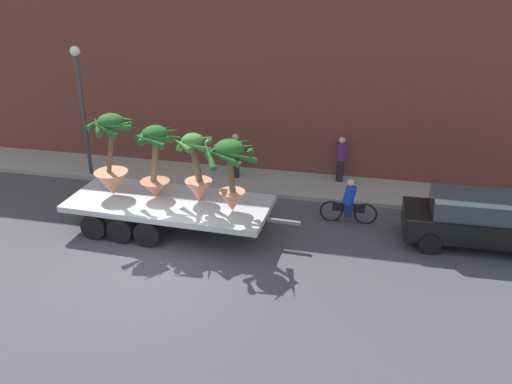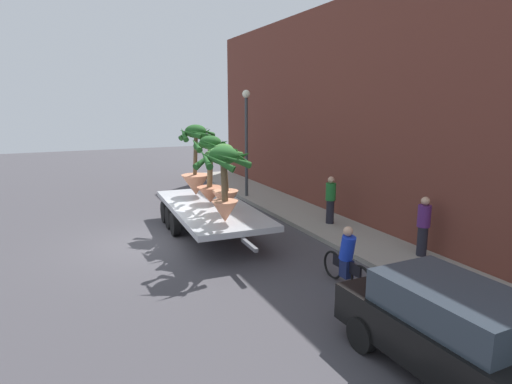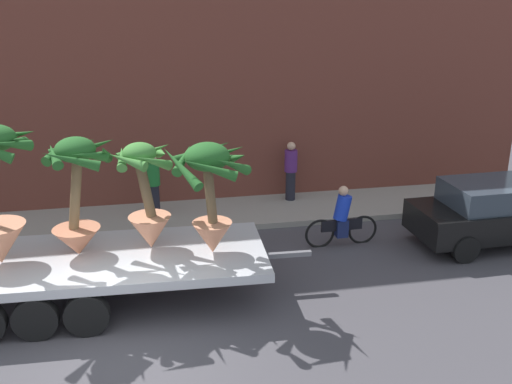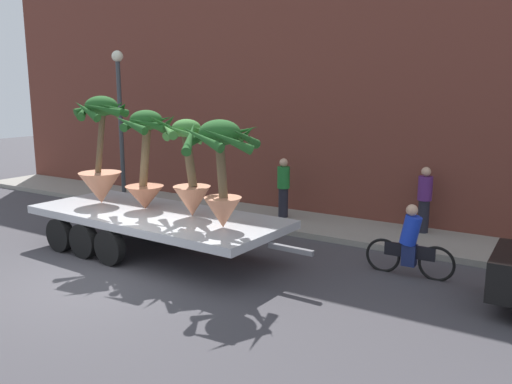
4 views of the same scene
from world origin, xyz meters
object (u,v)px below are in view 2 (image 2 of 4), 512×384
object	(u,v)px
potted_palm_front	(211,168)
potted_palm_middle	(224,177)
potted_palm_rear	(225,180)
pedestrian_far_left	(423,225)
pedestrian_near_gate	(331,199)
street_lamp	(246,129)
flatbed_trailer	(208,210)
cyclist	(347,260)
potted_palm_extra	(196,165)
parked_car	(460,335)

from	to	relation	value
potted_palm_front	potted_palm_middle	bearing A→B (deg)	-9.45
potted_palm_rear	pedestrian_far_left	bearing A→B (deg)	47.52
pedestrian_near_gate	street_lamp	bearing A→B (deg)	-170.73
flatbed_trailer	cyclist	xyz separation A→B (m)	(5.69, 1.66, -0.11)
potted_palm_extra	pedestrian_far_left	distance (m)	8.23
parked_car	street_lamp	xyz separation A→B (m)	(-13.70, 2.22, 2.40)
potted_palm_middle	potted_palm_extra	bearing A→B (deg)	175.54
potted_palm_extra	pedestrian_far_left	xyz separation A→B (m)	(6.75, 4.58, -1.11)
parked_car	street_lamp	bearing A→B (deg)	170.80
flatbed_trailer	pedestrian_near_gate	size ratio (longest dim) A/B	4.28
potted_palm_front	potted_palm_extra	xyz separation A→B (m)	(-1.42, -0.11, -0.07)
potted_palm_rear	cyclist	world-z (taller)	potted_palm_rear
pedestrian_far_left	parked_car	bearing A→B (deg)	-39.89
flatbed_trailer	potted_palm_front	world-z (taller)	potted_palm_front
flatbed_trailer	pedestrian_near_gate	distance (m)	4.36
flatbed_trailer	potted_palm_extra	xyz separation A→B (m)	(-1.58, 0.06, 1.37)
potted_palm_extra	parked_car	world-z (taller)	potted_palm_extra
potted_palm_rear	potted_palm_middle	size ratio (longest dim) A/B	0.98
flatbed_trailer	potted_palm_rear	size ratio (longest dim) A/B	3.37
potted_palm_rear	potted_palm_extra	world-z (taller)	potted_palm_extra
pedestrian_far_left	potted_palm_rear	bearing A→B (deg)	-132.48
cyclist	parked_car	world-z (taller)	parked_car
flatbed_trailer	potted_palm_middle	xyz separation A→B (m)	(2.32, -0.25, 1.55)
potted_palm_extra	pedestrian_far_left	world-z (taller)	potted_palm_extra
flatbed_trailer	potted_palm_front	xyz separation A→B (m)	(-0.16, 0.17, 1.44)
potted_palm_extra	street_lamp	world-z (taller)	street_lamp
cyclist	parked_car	size ratio (longest dim) A/B	0.42
potted_palm_rear	potted_palm_middle	xyz separation A→B (m)	(1.20, -0.46, 0.31)
potted_palm_front	potted_palm_extra	size ratio (longest dim) A/B	0.88
potted_palm_front	parked_car	xyz separation A→B (m)	(9.64, 0.87, -1.39)
cyclist	potted_palm_front	bearing A→B (deg)	-165.69
potted_palm_rear	potted_palm_middle	distance (m)	1.32
potted_palm_front	cyclist	bearing A→B (deg)	14.31
flatbed_trailer	potted_palm_middle	distance (m)	2.80
potted_palm_extra	street_lamp	size ratio (longest dim) A/B	0.55
potted_palm_middle	potted_palm_rear	bearing A→B (deg)	159.07
potted_palm_front	parked_car	world-z (taller)	potted_palm_front
flatbed_trailer	parked_car	bearing A→B (deg)	6.24
pedestrian_far_left	flatbed_trailer	bearing A→B (deg)	-138.12
potted_palm_middle	potted_palm_front	size ratio (longest dim) A/B	0.95
cyclist	street_lamp	world-z (taller)	street_lamp
flatbed_trailer	pedestrian_far_left	bearing A→B (deg)	41.88
potted_palm_front	potted_palm_extra	bearing A→B (deg)	-175.63
flatbed_trailer	parked_car	world-z (taller)	parked_car
potted_palm_front	street_lamp	world-z (taller)	street_lamp
potted_palm_middle	pedestrian_far_left	bearing A→B (deg)	59.69
cyclist	potted_palm_extra	bearing A→B (deg)	-167.57
flatbed_trailer	cyclist	bearing A→B (deg)	16.25
pedestrian_near_gate	pedestrian_far_left	bearing A→B (deg)	7.09
pedestrian_near_gate	potted_palm_middle	bearing A→B (deg)	-76.98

